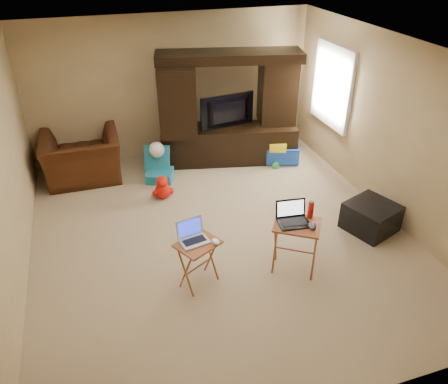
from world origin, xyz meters
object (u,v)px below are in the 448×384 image
object	(u,v)px
recliner	(82,158)
water_bottle	(311,210)
tray_table_left	(199,264)
television	(230,113)
tray_table_right	(295,247)
push_toy	(282,152)
mouse_right	(313,226)
laptop_left	(194,233)
ottoman	(371,217)
entertainment_center	(229,109)
plush_toy	(163,187)
mouse_left	(216,242)
child_rocker	(159,165)
laptop_right	(294,215)

from	to	relation	value
recliner	water_bottle	bearing A→B (deg)	130.08
tray_table_left	water_bottle	world-z (taller)	water_bottle
television	tray_table_right	world-z (taller)	television
push_toy	mouse_right	size ratio (longest dim) A/B	4.16
laptop_left	ottoman	bearing A→B (deg)	-3.89
television	ottoman	size ratio (longest dim) A/B	1.61
water_bottle	entertainment_center	bearing A→B (deg)	90.31
plush_toy	ottoman	distance (m)	3.13
entertainment_center	mouse_left	bearing A→B (deg)	-98.51
television	push_toy	size ratio (longest dim) A/B	1.69
recliner	laptop_left	xyz separation A→B (m)	(1.14, -3.02, 0.33)
push_toy	water_bottle	bearing A→B (deg)	-89.74
ottoman	water_bottle	bearing A→B (deg)	-162.63
water_bottle	tray_table_left	bearing A→B (deg)	178.16
tray_table_left	push_toy	bearing A→B (deg)	20.76
television	mouse_right	size ratio (longest dim) A/B	7.02
push_toy	ottoman	bearing A→B (deg)	-62.77
child_rocker	tray_table_left	world-z (taller)	tray_table_left
tray_table_right	laptop_right	world-z (taller)	laptop_right
television	laptop_right	size ratio (longest dim) A/B	2.72
plush_toy	ottoman	size ratio (longest dim) A/B	0.63
mouse_right	plush_toy	bearing A→B (deg)	120.41
entertainment_center	laptop_right	world-z (taller)	entertainment_center
plush_toy	mouse_right	xyz separation A→B (m)	(1.34, -2.29, 0.53)
ottoman	laptop_left	size ratio (longest dim) A/B	1.95
push_toy	tray_table_left	xyz separation A→B (m)	(-2.24, -2.57, 0.08)
laptop_right	mouse_left	world-z (taller)	laptop_right
push_toy	recliner	bearing A→B (deg)	-169.44
ottoman	laptop_left	xyz separation A→B (m)	(-2.61, -0.30, 0.53)
recliner	plush_toy	world-z (taller)	recliner
child_rocker	laptop_left	bearing A→B (deg)	-70.51
child_rocker	tray_table_left	size ratio (longest dim) A/B	0.93
recliner	plush_toy	xyz separation A→B (m)	(1.14, -1.00, -0.20)
mouse_left	mouse_right	bearing A→B (deg)	-8.87
push_toy	laptop_left	size ratio (longest dim) A/B	1.86
plush_toy	laptop_left	distance (m)	2.08
laptop_left	water_bottle	xyz separation A→B (m)	(1.41, -0.07, 0.08)
entertainment_center	recliner	bearing A→B (deg)	-169.27
tray_table_right	child_rocker	bearing A→B (deg)	146.04
tray_table_left	ottoman	bearing A→B (deg)	-20.80
tray_table_left	mouse_right	world-z (taller)	mouse_right
entertainment_center	laptop_left	distance (m)	3.26
push_toy	mouse_left	world-z (taller)	mouse_left
tray_table_right	mouse_right	distance (m)	0.42
ottoman	tray_table_right	bearing A→B (deg)	-161.98
television	mouse_left	distance (m)	3.23
recliner	television	bearing A→B (deg)	177.73
plush_toy	mouse_left	xyz separation A→B (m)	(0.23, -2.11, 0.44)
entertainment_center	mouse_left	world-z (taller)	entertainment_center
push_toy	ottoman	world-z (taller)	push_toy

